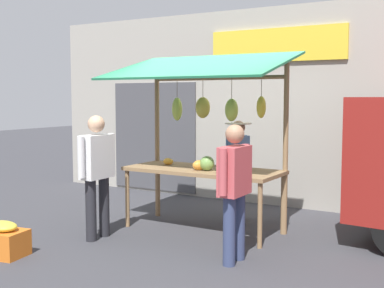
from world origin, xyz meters
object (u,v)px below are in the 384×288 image
(market_stall, at_px, (204,122))
(produce_crate_near, at_px, (2,240))
(shopper_with_ponytail, at_px, (97,168))
(shopper_in_grey_tee, at_px, (234,184))
(vendor_with_sunhat, at_px, (238,163))

(market_stall, distance_m, produce_crate_near, 3.02)
(shopper_with_ponytail, height_order, shopper_in_grey_tee, shopper_with_ponytail)
(shopper_in_grey_tee, bearing_deg, produce_crate_near, 114.99)
(market_stall, xyz_separation_m, vendor_with_sunhat, (-0.18, -0.72, -0.65))
(vendor_with_sunhat, relative_size, shopper_with_ponytail, 0.93)
(market_stall, relative_size, shopper_in_grey_tee, 1.58)
(vendor_with_sunhat, bearing_deg, shopper_in_grey_tee, 18.70)
(vendor_with_sunhat, height_order, produce_crate_near, vendor_with_sunhat)
(market_stall, height_order, shopper_with_ponytail, market_stall)
(shopper_in_grey_tee, bearing_deg, vendor_with_sunhat, 23.81)
(vendor_with_sunhat, height_order, shopper_in_grey_tee, shopper_in_grey_tee)
(shopper_with_ponytail, bearing_deg, produce_crate_near, 156.50)
(market_stall, relative_size, vendor_with_sunhat, 1.64)
(market_stall, bearing_deg, shopper_with_ponytail, 48.69)
(vendor_with_sunhat, distance_m, shopper_with_ponytail, 2.18)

